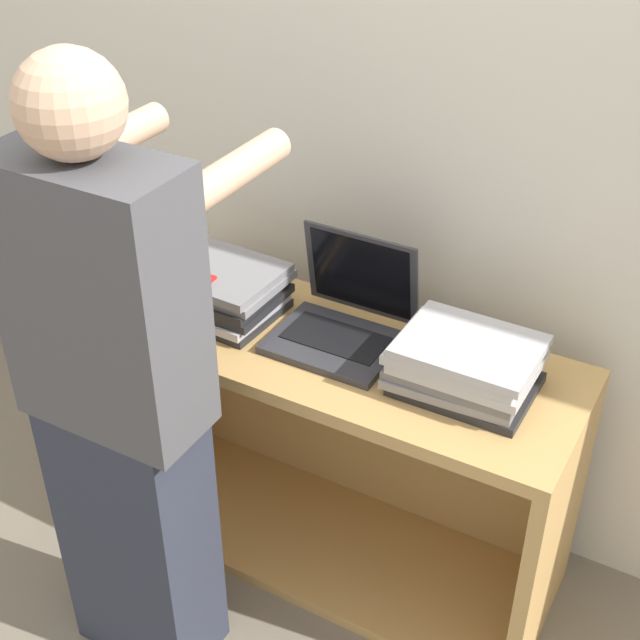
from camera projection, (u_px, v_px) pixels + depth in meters
ground_plane at (290, 603)px, 2.43m from camera, size 12.00×12.00×0.00m
wall_back at (402, 114)px, 2.18m from camera, size 8.00×0.05×2.40m
cart at (344, 440)px, 2.45m from camera, size 1.25×0.47×0.71m
laptop_open at (343, 320)px, 2.21m from camera, size 0.31×0.28×0.26m
laptop_stack_left at (219, 289)px, 2.31m from camera, size 0.33×0.26×0.13m
laptop_stack_right at (465, 365)px, 2.03m from camera, size 0.33×0.25×0.13m
person at (120, 403)px, 1.93m from camera, size 0.40×0.52×1.54m
inventory_tag at (204, 277)px, 2.22m from camera, size 0.06×0.02×0.01m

